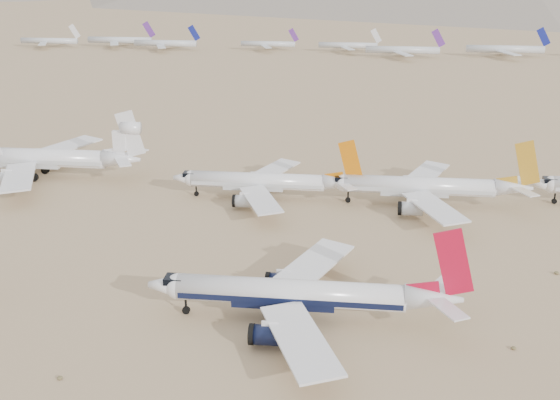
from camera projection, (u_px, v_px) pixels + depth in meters
name	position (u px, v px, depth m)	size (l,w,h in m)	color
ground	(360.00, 345.00, 113.02)	(7000.00, 7000.00, 0.00)	#917754
main_airliner	(304.00, 294.00, 118.74)	(52.04, 50.83, 18.37)	white
row2_gold_tail	(428.00, 187.00, 172.75)	(49.35, 48.27, 17.57)	white
row2_orange_tail	(265.00, 182.00, 177.63)	(45.66, 44.67, 16.29)	white
row2_white_trijet	(43.00, 158.00, 193.96)	(56.09, 54.82, 19.87)	white
distant_storage_row	(341.00, 46.00, 426.20)	(510.47, 67.51, 15.26)	silver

